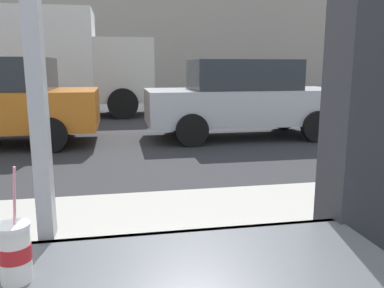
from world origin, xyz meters
name	(u,v)px	position (x,y,z in m)	size (l,w,h in m)	color
ground_plane	(108,133)	(0.00, 8.00, 0.00)	(60.00, 60.00, 0.00)	#2D2D30
sidewalk_strip	(90,263)	(0.00, 1.60, 0.08)	(16.00, 2.80, 0.16)	#B2ADA3
building_facade_far	(111,44)	(0.00, 22.62, 2.75)	(28.00, 1.20, 5.49)	#A89E8E
soda_cup_right	(15,252)	(-0.03, -0.21, 1.06)	(0.09, 0.09, 0.32)	silver
parked_car_silver	(243,98)	(2.93, 7.01, 0.85)	(4.20, 1.88, 1.67)	#BCBCC1
box_truck	(22,60)	(-2.52, 11.59, 1.71)	(7.34, 2.44, 3.18)	silver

